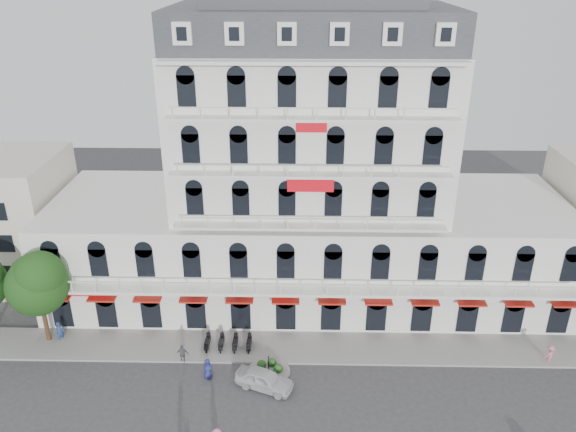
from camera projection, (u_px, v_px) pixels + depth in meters
The scene contains 10 objects.
sidewalk at pixel (308, 347), 44.61m from camera, with size 53.00×4.00×0.16m, color gray.
main_building at pixel (309, 190), 48.63m from camera, with size 45.00×15.00×25.80m.
traffic_island at pixel (269, 370), 41.88m from camera, with size 3.20×3.20×1.60m.
parked_scooter_row at pixel (229, 349), 44.59m from camera, with size 4.40×1.80×1.10m, color black, non-canonical shape.
tree_west_inner at pixel (37, 281), 43.10m from camera, with size 4.76×4.76×8.25m.
parked_car at pixel (264, 379), 40.31m from camera, with size 1.71×4.26×1.45m, color silver.
pedestrian_left at pixel (208, 369), 41.14m from camera, with size 0.82×0.54×1.69m, color navy.
pedestrian_mid at pixel (183, 354), 42.75m from camera, with size 0.95×0.39×1.62m, color #5B5B63.
pedestrian_right at pixel (550, 354), 42.71m from camera, with size 1.03×0.59×1.60m, color #C96A86.
pedestrian_far at pixel (60, 332), 45.11m from camera, with size 0.67×0.44×1.83m, color navy.
Camera 1 is at (-0.84, -27.12, 28.32)m, focal length 35.00 mm.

